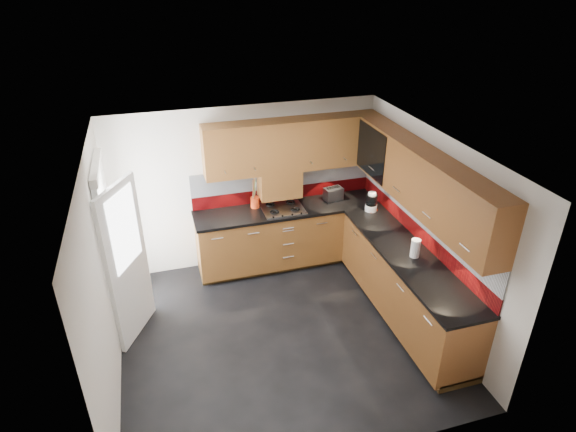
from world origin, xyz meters
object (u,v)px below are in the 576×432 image
object	(u,v)px
gas_hob	(283,208)
utensil_pot	(255,201)
food_processor	(371,202)
toaster	(333,194)

from	to	relation	value
gas_hob	utensil_pot	size ratio (longest dim) A/B	1.30
gas_hob	food_processor	size ratio (longest dim) A/B	2.07
utensil_pot	toaster	world-z (taller)	utensil_pot
food_processor	utensil_pot	bearing A→B (deg)	160.00
gas_hob	toaster	bearing A→B (deg)	6.95
utensil_pot	food_processor	bearing A→B (deg)	-20.00
gas_hob	toaster	size ratio (longest dim) A/B	2.01
gas_hob	utensil_pot	world-z (taller)	utensil_pot
utensil_pot	toaster	distance (m)	1.18
gas_hob	food_processor	xyz separation A→B (m)	(1.19, -0.39, 0.11)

